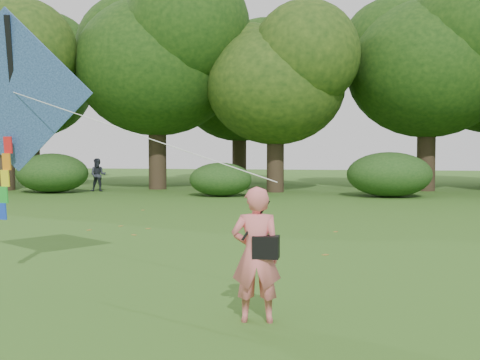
# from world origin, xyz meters

# --- Properties ---
(ground) EXTENTS (100.00, 100.00, 0.00)m
(ground) POSITION_xyz_m (0.00, 0.00, 0.00)
(ground) COLOR #265114
(ground) RESTS_ON ground
(man_kite_flyer) EXTENTS (0.62, 0.45, 1.58)m
(man_kite_flyer) POSITION_xyz_m (0.12, -0.89, 0.79)
(man_kite_flyer) COLOR #EA6E70
(man_kite_flyer) RESTS_ON ground
(bystander_left) EXTENTS (0.87, 0.75, 1.56)m
(bystander_left) POSITION_xyz_m (-10.23, 18.86, 0.78)
(bystander_left) COLOR #292C36
(bystander_left) RESTS_ON ground
(crossbody_bag) EXTENTS (0.43, 0.20, 0.67)m
(crossbody_bag) POSITION_xyz_m (0.24, -0.92, 0.89)
(crossbody_bag) COLOR black
(crossbody_bag) RESTS_ON ground
(flying_kite) EXTENTS (5.56, 2.18, 3.23)m
(flying_kite) POSITION_xyz_m (-3.92, 0.84, 2.85)
(flying_kite) COLOR #2564A1
(flying_kite) RESTS_ON ground
(tree_line) EXTENTS (54.70, 15.30, 9.48)m
(tree_line) POSITION_xyz_m (1.67, 22.88, 5.60)
(tree_line) COLOR #3A2D1E
(tree_line) RESTS_ON ground
(shrub_band) EXTENTS (39.15, 3.22, 1.88)m
(shrub_band) POSITION_xyz_m (-0.72, 17.60, 0.86)
(shrub_band) COLOR #264919
(shrub_band) RESTS_ON ground
(fallen_leaves) EXTENTS (10.77, 15.13, 0.01)m
(fallen_leaves) POSITION_xyz_m (-1.31, 5.91, 0.01)
(fallen_leaves) COLOR olive
(fallen_leaves) RESTS_ON ground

